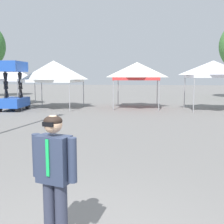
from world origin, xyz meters
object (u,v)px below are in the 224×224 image
canopy_tent_behind_left (10,73)px  canopy_tent_behind_center (213,69)px  canopy_tent_center (137,71)px  scissor_lift (14,95)px  canopy_tent_behind_right (54,71)px  person_foreground (54,173)px

canopy_tent_behind_left → canopy_tent_behind_center: bearing=-7.3°
canopy_tent_behind_left → canopy_tent_center: (10.30, -1.31, 0.11)m
canopy_tent_behind_left → scissor_lift: bearing=-59.7°
canopy_tent_behind_right → canopy_tent_behind_left: bearing=154.1°
canopy_tent_center → person_foreground: 16.31m
canopy_tent_behind_left → scissor_lift: 4.67m
canopy_tent_behind_right → scissor_lift: size_ratio=1.12×
canopy_tent_behind_left → person_foreground: canopy_tent_behind_left is taller
canopy_tent_behind_right → canopy_tent_center: 5.90m
canopy_tent_center → person_foreground: size_ratio=1.83×
person_foreground → scissor_lift: bearing=119.8°
canopy_tent_behind_center → person_foreground: (-5.24, -15.58, -1.69)m
canopy_tent_center → scissor_lift: bearing=-162.7°
canopy_tent_center → scissor_lift: (-8.06, -2.51, -1.59)m
scissor_lift → canopy_tent_center: bearing=17.3°
canopy_tent_center → person_foreground: bearing=-90.7°
canopy_tent_center → canopy_tent_behind_center: bearing=-7.3°
canopy_tent_behind_right → person_foreground: (5.64, -15.38, -1.58)m
canopy_tent_behind_left → scissor_lift: size_ratio=0.98×
canopy_tent_behind_center → person_foreground: 16.53m
canopy_tent_center → canopy_tent_behind_center: canopy_tent_behind_center is taller
canopy_tent_behind_center → scissor_lift: bearing=-171.9°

